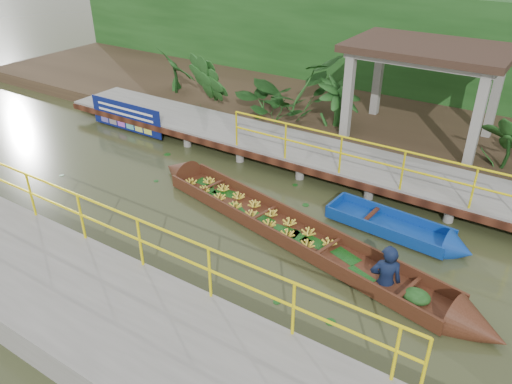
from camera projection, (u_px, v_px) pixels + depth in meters
The scene contains 10 objects.
ground at pixel (211, 211), 12.24m from camera, with size 80.00×80.00×0.00m, color #30351A.
land_strip at pixel (341, 113), 17.61m from camera, with size 30.00×8.00×0.45m, color #322519.
far_dock at pixel (283, 146), 14.50m from camera, with size 16.00×2.06×1.66m.
near_dock at pixel (106, 319), 8.55m from camera, with size 18.00×2.40×1.73m.
pavilion at pixel (428, 58), 14.03m from camera, with size 4.40×3.00×3.00m.
foliage_backdrop at pixel (373, 48), 18.56m from camera, with size 30.00×0.80×4.00m, color #173F14.
vendor_boat at pixel (304, 234), 10.93m from camera, with size 9.44×2.86×2.13m.
moored_blue_boat at pixel (422, 237), 10.98m from camera, with size 3.36×1.10×0.79m.
blue_banner at pixel (126, 116), 16.36m from camera, with size 3.05×0.04×0.95m.
tropical_plants at pixel (325, 99), 15.22m from camera, with size 14.58×1.58×1.97m.
Camera 1 is at (6.65, -8.14, 6.38)m, focal length 35.00 mm.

